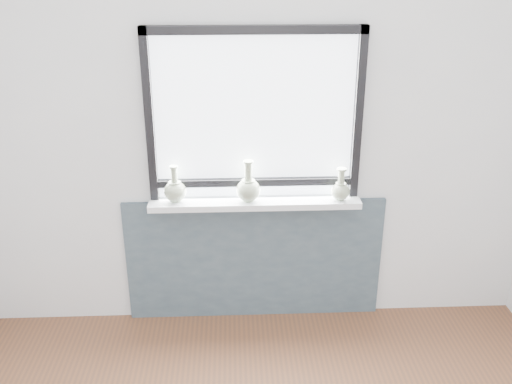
{
  "coord_description": "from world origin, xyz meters",
  "views": [
    {
      "loc": [
        -0.14,
        -1.55,
        2.34
      ],
      "look_at": [
        0.0,
        1.55,
        1.02
      ],
      "focal_mm": 40.0,
      "sensor_mm": 36.0,
      "label": 1
    }
  ],
  "objects_px": {
    "vase_a": "(175,190)",
    "vase_c": "(341,189)",
    "windowsill": "(255,203)",
    "vase_b": "(248,188)"
  },
  "relations": [
    {
      "from": "vase_c",
      "to": "vase_a",
      "type": "bearing_deg",
      "value": 178.81
    },
    {
      "from": "windowsill",
      "to": "vase_c",
      "type": "height_order",
      "value": "vase_c"
    },
    {
      "from": "vase_a",
      "to": "vase_c",
      "type": "xyz_separation_m",
      "value": [
        1.03,
        -0.02,
        -0.01
      ]
    },
    {
      "from": "windowsill",
      "to": "vase_b",
      "type": "distance_m",
      "value": 0.11
    },
    {
      "from": "vase_c",
      "to": "vase_b",
      "type": "bearing_deg",
      "value": 179.12
    },
    {
      "from": "vase_c",
      "to": "windowsill",
      "type": "bearing_deg",
      "value": 177.99
    },
    {
      "from": "vase_b",
      "to": "vase_c",
      "type": "distance_m",
      "value": 0.57
    },
    {
      "from": "windowsill",
      "to": "vase_c",
      "type": "distance_m",
      "value": 0.54
    },
    {
      "from": "vase_b",
      "to": "vase_c",
      "type": "bearing_deg",
      "value": -0.88
    },
    {
      "from": "windowsill",
      "to": "vase_b",
      "type": "xyz_separation_m",
      "value": [
        -0.04,
        -0.01,
        0.1
      ]
    }
  ]
}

